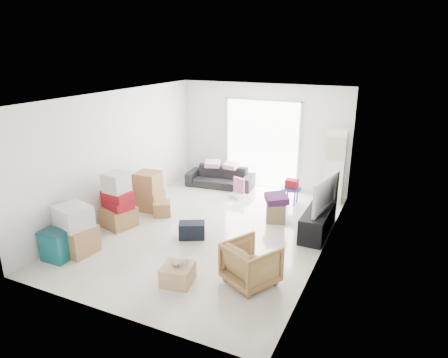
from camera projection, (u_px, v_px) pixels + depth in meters
room_shell at (210, 167)px, 7.74m from camera, size 4.98×6.48×3.18m
sliding_door at (262, 141)px, 10.33m from camera, size 2.10×0.04×2.33m
ac_tower at (335, 167)px, 9.39m from camera, size 0.45×0.30×1.75m
tv_console at (318, 220)px, 8.00m from camera, size 0.46×1.52×0.51m
television at (319, 205)px, 7.90m from camera, size 0.88×1.27×0.15m
sofa at (220, 174)px, 10.60m from camera, size 1.82×0.70×0.70m
pillow_left at (212, 159)px, 10.54m from camera, size 0.41×0.36×0.11m
pillow_right at (231, 160)px, 10.39m from camera, size 0.38×0.32×0.12m
armchair at (251, 261)px, 6.22m from camera, size 0.97×0.95×0.75m
storage_bins at (55, 246)px, 6.93m from camera, size 0.48×0.34×0.55m
box_stack_a at (75, 230)px, 7.17m from camera, size 0.73×0.65×0.89m
box_stack_b at (118, 204)px, 8.17m from camera, size 0.72×0.71×1.16m
box_stack_c at (149, 191)px, 9.07m from camera, size 0.60×0.55×0.89m
loose_box at (162, 209)px, 8.83m from camera, size 0.51×0.51×0.31m
duffel_bag at (192, 230)px, 7.77m from camera, size 0.58×0.50×0.32m
ottoman at (276, 212)px, 8.52m from camera, size 0.51×0.51×0.41m
blanket at (276, 200)px, 8.44m from camera, size 0.61×0.61×0.14m
kids_table at (292, 187)px, 9.39m from camera, size 0.47×0.47×0.60m
toy_walker at (238, 192)px, 9.93m from camera, size 0.42×0.39×0.47m
wood_crate at (178, 274)px, 6.29m from camera, size 0.54×0.54×0.31m
plush_bunny at (179, 262)px, 6.21m from camera, size 0.31×0.17×0.15m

